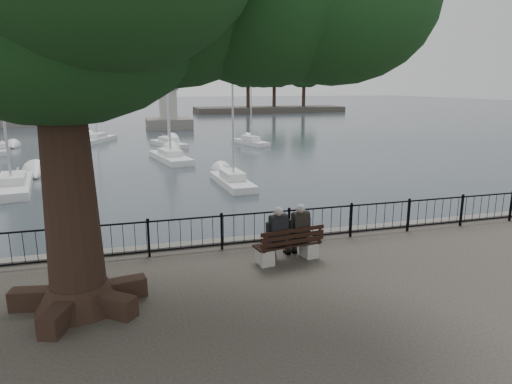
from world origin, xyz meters
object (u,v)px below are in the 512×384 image
object	(u,v)px
bench	(288,249)
person_left	(276,236)
lion_monument	(168,112)
lighthouse	(6,31)
person_right	(297,233)

from	to	relation	value
bench	person_left	world-z (taller)	person_left
person_left	lion_monument	world-z (taller)	lion_monument
bench	person_left	distance (m)	0.50
person_left	lighthouse	world-z (taller)	lighthouse
person_right	lighthouse	distance (m)	64.43
lion_monument	person_left	bearing A→B (deg)	-92.16
bench	person_left	size ratio (longest dim) A/B	1.23
person_left	person_right	world-z (taller)	same
person_right	lighthouse	size ratio (longest dim) A/B	0.05
lighthouse	lion_monument	size ratio (longest dim) A/B	3.58
person_right	person_left	bearing A→B (deg)	-171.62
bench	person_right	size ratio (longest dim) A/B	1.23
bench	person_left	xyz separation A→B (m)	(-0.34, 0.06, 0.37)
bench	person_right	distance (m)	0.50
bench	lighthouse	size ratio (longest dim) A/B	0.06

